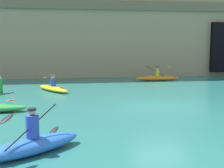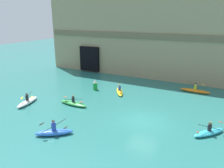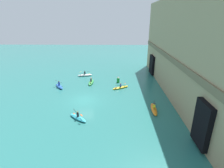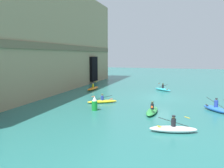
# 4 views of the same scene
# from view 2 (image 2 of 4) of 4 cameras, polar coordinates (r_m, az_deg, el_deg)

# --- Properties ---
(ground_plane) EXTENTS (120.00, 120.00, 0.00)m
(ground_plane) POSITION_cam_2_polar(r_m,az_deg,el_deg) (19.59, 8.17, -9.41)
(ground_plane) COLOR #28706B
(cliff_bluff) EXTENTS (40.35, 5.67, 15.06)m
(cliff_bluff) POSITION_cam_2_polar(r_m,az_deg,el_deg) (32.95, 16.12, 14.41)
(cliff_bluff) COLOR #9E8966
(cliff_bluff) RESTS_ON ground
(kayak_cyan) EXTENTS (2.38, 2.69, 1.08)m
(kayak_cyan) POSITION_cam_2_polar(r_m,az_deg,el_deg) (18.73, 24.00, -11.39)
(kayak_cyan) COLOR #33B2C6
(kayak_cyan) RESTS_ON ground
(kayak_white) EXTENTS (1.48, 3.26, 1.15)m
(kayak_white) POSITION_cam_2_polar(r_m,az_deg,el_deg) (24.44, -21.21, -4.32)
(kayak_white) COLOR white
(kayak_white) RESTS_ON ground
(kayak_blue) EXTENTS (2.75, 2.31, 1.23)m
(kayak_blue) POSITION_cam_2_polar(r_m,az_deg,el_deg) (17.68, -14.88, -11.98)
(kayak_blue) COLOR blue
(kayak_blue) RESTS_ON ground
(kayak_yellow) EXTENTS (2.22, 3.12, 1.00)m
(kayak_yellow) POSITION_cam_2_polar(r_m,az_deg,el_deg) (26.09, 1.98, -1.87)
(kayak_yellow) COLOR yellow
(kayak_yellow) RESTS_ON ground
(kayak_green) EXTENTS (3.29, 1.01, 1.06)m
(kayak_green) POSITION_cam_2_polar(r_m,az_deg,el_deg) (22.85, -10.06, -4.94)
(kayak_green) COLOR green
(kayak_green) RESTS_ON ground
(kayak_orange) EXTENTS (3.49, 0.89, 1.26)m
(kayak_orange) POSITION_cam_2_polar(r_m,az_deg,el_deg) (28.04, 20.85, -1.59)
(kayak_orange) COLOR orange
(kayak_orange) RESTS_ON ground
(marker_buoy) EXTENTS (0.54, 0.54, 1.34)m
(marker_buoy) POSITION_cam_2_polar(r_m,az_deg,el_deg) (27.08, -4.41, -0.25)
(marker_buoy) COLOR green
(marker_buoy) RESTS_ON ground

